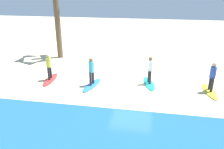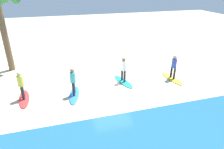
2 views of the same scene
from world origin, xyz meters
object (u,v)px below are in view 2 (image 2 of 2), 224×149
(surfboard_yellow, at_px, (172,79))
(surfer_blue, at_px, (73,80))
(surfboard_blue, at_px, (74,95))
(surfer_yellow, at_px, (174,65))
(surfboard_red, at_px, (24,99))
(surfer_teal, at_px, (124,68))
(surfer_red, at_px, (21,83))
(surfboard_teal, at_px, (123,81))

(surfboard_yellow, bearing_deg, surfer_blue, -93.35)
(surfboard_yellow, height_order, surfboard_blue, same)
(surfboard_blue, relative_size, surfer_blue, 1.28)
(surfer_yellow, distance_m, surfboard_red, 9.53)
(surfer_yellow, bearing_deg, surfer_blue, 2.67)
(surfer_yellow, xyz_separation_m, surfer_teal, (3.36, -0.52, 0.00))
(surfboard_blue, xyz_separation_m, surfer_red, (2.79, -0.37, 0.99))
(surfboard_teal, xyz_separation_m, surfboard_blue, (3.32, 0.83, 0.00))
(surfboard_yellow, bearing_deg, surfer_teal, -104.76)
(surfboard_yellow, relative_size, surfer_teal, 1.28)
(surfboard_yellow, distance_m, surfboard_red, 9.47)
(surfer_yellow, xyz_separation_m, surfboard_teal, (3.36, -0.52, -0.99))
(surfboard_teal, bearing_deg, surfboard_red, -98.26)
(surfer_blue, bearing_deg, surfer_yellow, -177.33)
(surfer_teal, distance_m, surfboard_blue, 3.56)
(surfer_yellow, height_order, surfboard_blue, surfer_yellow)
(surfboard_red, bearing_deg, surfer_blue, 78.00)
(surfboard_yellow, xyz_separation_m, surfer_red, (9.47, -0.06, 0.99))
(surfboard_yellow, relative_size, surfboard_teal, 1.00)
(surfboard_blue, relative_size, surfer_red, 1.28)
(surfboard_yellow, distance_m, surfer_yellow, 0.99)
(surfer_teal, xyz_separation_m, surfer_blue, (3.32, 0.83, 0.00))
(surfboard_red, bearing_deg, surfer_yellow, 85.19)
(surfboard_yellow, distance_m, surfer_red, 9.53)
(surfer_blue, bearing_deg, surfer_teal, -165.99)
(surfboard_blue, xyz_separation_m, surfboard_red, (2.79, -0.37, 0.00))
(surfer_yellow, distance_m, surfboard_blue, 6.76)
(surfboard_teal, bearing_deg, surfboard_yellow, 68.71)
(surfboard_red, relative_size, surfer_red, 1.28)
(surfboard_teal, relative_size, surfboard_blue, 1.00)
(surfboard_yellow, height_order, surfer_blue, surfer_blue)
(surfboard_blue, bearing_deg, surfboard_yellow, 104.25)
(surfer_yellow, bearing_deg, surfer_red, -0.35)
(surfer_teal, distance_m, surfboard_red, 6.21)
(surfboard_yellow, height_order, surfer_red, surfer_red)
(surfboard_blue, bearing_deg, surfer_teal, 115.59)
(surfer_red, bearing_deg, surfboard_red, -90.00)
(surfboard_red, xyz_separation_m, surfer_red, (0.00, 0.00, 0.99))
(surfboard_yellow, distance_m, surfer_blue, 6.76)
(surfboard_red, height_order, surfer_red, surfer_red)
(surfer_teal, height_order, surfboard_red, surfer_teal)
(surfer_blue, distance_m, surfboard_red, 2.99)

